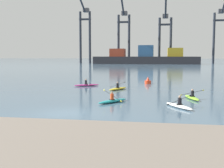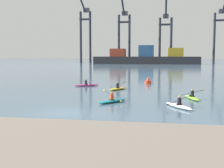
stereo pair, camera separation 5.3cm
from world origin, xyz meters
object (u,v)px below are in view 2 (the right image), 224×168
(gantry_crane_east_mid, at_px, (166,31))
(kayak_teal, at_px, (113,101))
(kayak_yellow, at_px, (118,88))
(kayak_white, at_px, (179,106))
(gantry_crane_west, at_px, (85,29))
(gantry_crane_east, at_px, (222,29))
(kayak_magenta, at_px, (87,85))
(container_barge, at_px, (146,58))
(channel_buoy, at_px, (148,81))
(kayak_lime, at_px, (192,97))
(gantry_crane_west_mid, at_px, (124,29))

(gantry_crane_east_mid, relative_size, kayak_teal, 10.60)
(kayak_yellow, relative_size, kayak_white, 1.03)
(gantry_crane_west, bearing_deg, kayak_yellow, -73.39)
(kayak_teal, bearing_deg, kayak_yellow, 95.78)
(gantry_crane_east, xyz_separation_m, kayak_magenta, (-38.53, -118.10, -17.06))
(gantry_crane_east_mid, relative_size, kayak_yellow, 10.12)
(container_barge, height_order, kayak_white, container_barge)
(channel_buoy, bearing_deg, kayak_teal, -97.00)
(container_barge, relative_size, kayak_teal, 15.76)
(container_barge, relative_size, gantry_crane_west, 1.46)
(gantry_crane_east, xyz_separation_m, kayak_yellow, (-33.85, -121.59, -17.06))
(kayak_magenta, xyz_separation_m, kayak_white, (11.07, -14.54, -0.00))
(gantry_crane_east, relative_size, kayak_yellow, 10.28)
(gantry_crane_east, distance_m, kayak_teal, 136.14)
(gantry_crane_east_mid, bearing_deg, kayak_teal, -92.44)
(kayak_teal, relative_size, kayak_lime, 0.92)
(gantry_crane_east, height_order, kayak_white, gantry_crane_east)
(gantry_crane_west_mid, bearing_deg, kayak_magenta, -85.07)
(kayak_lime, xyz_separation_m, kayak_magenta, (-12.51, 9.69, 0.00))
(container_barge, height_order, kayak_teal, container_barge)
(kayak_white, bearing_deg, kayak_yellow, 120.05)
(gantry_crane_west, relative_size, kayak_teal, 10.77)
(gantry_crane_east, height_order, channel_buoy, gantry_crane_east)
(gantry_crane_west_mid, bearing_deg, gantry_crane_west, 178.07)
(container_barge, distance_m, kayak_white, 120.86)
(channel_buoy, distance_m, kayak_white, 19.43)
(gantry_crane_east_mid, bearing_deg, kayak_white, -89.95)
(kayak_teal, bearing_deg, kayak_lime, 24.98)
(kayak_lime, bearing_deg, kayak_teal, -155.02)
(kayak_yellow, height_order, kayak_white, kayak_yellow)
(gantry_crane_east, height_order, kayak_lime, gantry_crane_east)
(gantry_crane_west, height_order, kayak_yellow, gantry_crane_west)
(kayak_white, bearing_deg, gantry_crane_east_mid, 90.05)
(gantry_crane_west, xyz_separation_m, gantry_crane_east, (68.33, 6.02, -0.42))
(gantry_crane_east_mid, xyz_separation_m, kayak_lime, (1.54, -121.88, -15.91))
(gantry_crane_west_mid, relative_size, channel_buoy, 36.21)
(gantry_crane_east_mid, height_order, kayak_yellow, gantry_crane_east_mid)
(kayak_teal, relative_size, kayak_white, 0.98)
(container_barge, distance_m, channel_buoy, 101.54)
(channel_buoy, bearing_deg, kayak_white, -80.25)
(kayak_teal, bearing_deg, gantry_crane_west_mid, 97.00)
(container_barge, relative_size, kayak_yellow, 15.05)
(gantry_crane_west_mid, xyz_separation_m, kayak_teal, (15.25, -124.30, -17.10))
(gantry_crane_west, distance_m, kayak_teal, 131.07)
(kayak_yellow, bearing_deg, container_barge, 91.39)
(gantry_crane_west_mid, height_order, kayak_teal, gantry_crane_west_mid)
(container_barge, xyz_separation_m, kayak_yellow, (2.66, -109.44, -2.67))
(kayak_teal, height_order, kayak_magenta, kayak_teal)
(container_barge, xyz_separation_m, gantry_crane_west, (-31.82, 6.13, 14.81))
(gantry_crane_west_mid, bearing_deg, kayak_white, -80.67)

